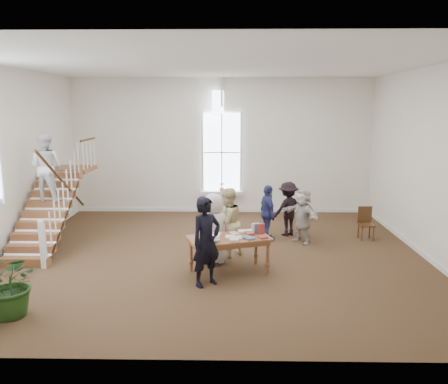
{
  "coord_description": "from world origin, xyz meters",
  "views": [
    {
      "loc": [
        0.35,
        -10.15,
        3.57
      ],
      "look_at": [
        0.15,
        0.4,
        1.49
      ],
      "focal_mm": 35.0,
      "sensor_mm": 36.0,
      "label": 1
    }
  ],
  "objects_px": {
    "elderly_woman": "(214,229)",
    "side_chair": "(366,221)",
    "library_table": "(230,241)",
    "floor_plant": "(12,284)",
    "woman_cluster_b": "(288,209)",
    "woman_cluster_c": "(302,216)",
    "woman_cluster_a": "(268,213)",
    "police_officer": "(206,242)",
    "person_yellow": "(227,222)"
  },
  "relations": [
    {
      "from": "person_yellow",
      "to": "woman_cluster_a",
      "type": "relative_size",
      "value": 1.11
    },
    {
      "from": "woman_cluster_a",
      "to": "floor_plant",
      "type": "xyz_separation_m",
      "value": [
        -4.71,
        -4.49,
        -0.17
      ]
    },
    {
      "from": "woman_cluster_b",
      "to": "woman_cluster_c",
      "type": "relative_size",
      "value": 1.04
    },
    {
      "from": "woman_cluster_b",
      "to": "woman_cluster_a",
      "type": "bearing_deg",
      "value": 6.87
    },
    {
      "from": "police_officer",
      "to": "woman_cluster_b",
      "type": "relative_size",
      "value": 1.2
    },
    {
      "from": "elderly_woman",
      "to": "person_yellow",
      "type": "xyz_separation_m",
      "value": [
        0.3,
        0.5,
        0.02
      ]
    },
    {
      "from": "woman_cluster_b",
      "to": "floor_plant",
      "type": "height_order",
      "value": "woman_cluster_b"
    },
    {
      "from": "library_table",
      "to": "police_officer",
      "type": "bearing_deg",
      "value": -144.41
    },
    {
      "from": "library_table",
      "to": "floor_plant",
      "type": "distance_m",
      "value": 4.24
    },
    {
      "from": "woman_cluster_c",
      "to": "woman_cluster_b",
      "type": "bearing_deg",
      "value": 170.75
    },
    {
      "from": "elderly_woman",
      "to": "woman_cluster_a",
      "type": "distance_m",
      "value": 2.29
    },
    {
      "from": "woman_cluster_c",
      "to": "floor_plant",
      "type": "height_order",
      "value": "woman_cluster_c"
    },
    {
      "from": "woman_cluster_b",
      "to": "police_officer",
      "type": "bearing_deg",
      "value": 29.6
    },
    {
      "from": "person_yellow",
      "to": "side_chair",
      "type": "height_order",
      "value": "person_yellow"
    },
    {
      "from": "floor_plant",
      "to": "police_officer",
      "type": "bearing_deg",
      "value": 23.45
    },
    {
      "from": "library_table",
      "to": "woman_cluster_a",
      "type": "height_order",
      "value": "woman_cluster_a"
    },
    {
      "from": "library_table",
      "to": "side_chair",
      "type": "height_order",
      "value": "side_chair"
    },
    {
      "from": "police_officer",
      "to": "floor_plant",
      "type": "bearing_deg",
      "value": 164.2
    },
    {
      "from": "person_yellow",
      "to": "woman_cluster_a",
      "type": "xyz_separation_m",
      "value": [
        1.07,
        1.33,
        -0.08
      ]
    },
    {
      "from": "floor_plant",
      "to": "side_chair",
      "type": "relative_size",
      "value": 1.33
    },
    {
      "from": "person_yellow",
      "to": "woman_cluster_a",
      "type": "height_order",
      "value": "person_yellow"
    },
    {
      "from": "police_officer",
      "to": "woman_cluster_a",
      "type": "xyz_separation_m",
      "value": [
        1.47,
        3.08,
        -0.16
      ]
    },
    {
      "from": "police_officer",
      "to": "floor_plant",
      "type": "xyz_separation_m",
      "value": [
        -3.24,
        -1.41,
        -0.32
      ]
    },
    {
      "from": "library_table",
      "to": "woman_cluster_c",
      "type": "distance_m",
      "value": 2.93
    },
    {
      "from": "elderly_woman",
      "to": "side_chair",
      "type": "height_order",
      "value": "elderly_woman"
    },
    {
      "from": "library_table",
      "to": "woman_cluster_c",
      "type": "relative_size",
      "value": 1.3
    },
    {
      "from": "library_table",
      "to": "person_yellow",
      "type": "relative_size",
      "value": 1.14
    },
    {
      "from": "library_table",
      "to": "floor_plant",
      "type": "height_order",
      "value": "floor_plant"
    },
    {
      "from": "woman_cluster_b",
      "to": "side_chair",
      "type": "distance_m",
      "value": 2.12
    },
    {
      "from": "library_table",
      "to": "elderly_woman",
      "type": "relative_size",
      "value": 1.16
    },
    {
      "from": "woman_cluster_a",
      "to": "woman_cluster_c",
      "type": "relative_size",
      "value": 1.03
    },
    {
      "from": "woman_cluster_a",
      "to": "floor_plant",
      "type": "bearing_deg",
      "value": 117.51
    },
    {
      "from": "elderly_woman",
      "to": "woman_cluster_b",
      "type": "xyz_separation_m",
      "value": [
        1.97,
        2.28,
        -0.06
      ]
    },
    {
      "from": "library_table",
      "to": "woman_cluster_b",
      "type": "relative_size",
      "value": 1.26
    },
    {
      "from": "elderly_woman",
      "to": "woman_cluster_b",
      "type": "bearing_deg",
      "value": -161.25
    },
    {
      "from": "library_table",
      "to": "woman_cluster_a",
      "type": "relative_size",
      "value": 1.27
    },
    {
      "from": "woman_cluster_a",
      "to": "floor_plant",
      "type": "distance_m",
      "value": 6.51
    },
    {
      "from": "floor_plant",
      "to": "woman_cluster_a",
      "type": "bearing_deg",
      "value": 43.59
    },
    {
      "from": "police_officer",
      "to": "elderly_woman",
      "type": "relative_size",
      "value": 1.11
    },
    {
      "from": "elderly_woman",
      "to": "woman_cluster_c",
      "type": "xyz_separation_m",
      "value": [
        2.27,
        1.63,
        -0.09
      ]
    },
    {
      "from": "person_yellow",
      "to": "woman_cluster_b",
      "type": "xyz_separation_m",
      "value": [
        1.67,
        1.78,
        -0.08
      ]
    },
    {
      "from": "police_officer",
      "to": "woman_cluster_c",
      "type": "distance_m",
      "value": 3.73
    },
    {
      "from": "elderly_woman",
      "to": "woman_cluster_a",
      "type": "height_order",
      "value": "elderly_woman"
    },
    {
      "from": "library_table",
      "to": "woman_cluster_a",
      "type": "xyz_separation_m",
      "value": [
        1.01,
        2.43,
        0.03
      ]
    },
    {
      "from": "woman_cluster_c",
      "to": "floor_plant",
      "type": "relative_size",
      "value": 1.25
    },
    {
      "from": "police_officer",
      "to": "woman_cluster_a",
      "type": "height_order",
      "value": "police_officer"
    },
    {
      "from": "police_officer",
      "to": "woman_cluster_b",
      "type": "xyz_separation_m",
      "value": [
        2.07,
        3.53,
        -0.15
      ]
    },
    {
      "from": "library_table",
      "to": "person_yellow",
      "type": "distance_m",
      "value": 1.11
    },
    {
      "from": "woman_cluster_a",
      "to": "floor_plant",
      "type": "height_order",
      "value": "woman_cluster_a"
    },
    {
      "from": "person_yellow",
      "to": "woman_cluster_c",
      "type": "bearing_deg",
      "value": 168.97
    }
  ]
}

